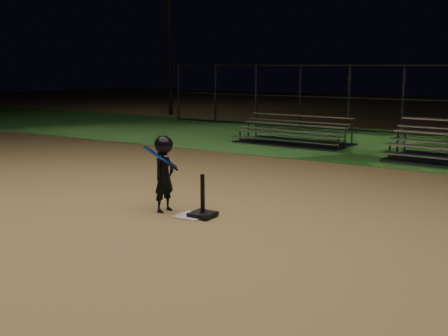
{
  "coord_description": "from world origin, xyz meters",
  "views": [
    {
      "loc": [
        5.03,
        -6.99,
        2.41
      ],
      "look_at": [
        0.0,
        1.0,
        0.65
      ],
      "focal_mm": 43.76,
      "sensor_mm": 36.0,
      "label": 1
    }
  ],
  "objects_px": {
    "home_plate": "(191,216)",
    "bleacher_left": "(293,138)",
    "batting_tee": "(203,209)",
    "child_batter": "(164,172)",
    "light_pole_left": "(168,14)"
  },
  "relations": [
    {
      "from": "batting_tee",
      "to": "bleacher_left",
      "type": "relative_size",
      "value": 0.19
    },
    {
      "from": "bleacher_left",
      "to": "home_plate",
      "type": "bearing_deg",
      "value": -72.61
    },
    {
      "from": "home_plate",
      "to": "child_batter",
      "type": "xyz_separation_m",
      "value": [
        -0.58,
        0.04,
        0.67
      ]
    },
    {
      "from": "light_pole_left",
      "to": "child_batter",
      "type": "bearing_deg",
      "value": -52.53
    },
    {
      "from": "light_pole_left",
      "to": "bleacher_left",
      "type": "bearing_deg",
      "value": -32.74
    },
    {
      "from": "home_plate",
      "to": "light_pole_left",
      "type": "bearing_deg",
      "value": 128.77
    },
    {
      "from": "batting_tee",
      "to": "home_plate",
      "type": "bearing_deg",
      "value": -158.81
    },
    {
      "from": "home_plate",
      "to": "bleacher_left",
      "type": "bearing_deg",
      "value": 104.41
    },
    {
      "from": "child_batter",
      "to": "home_plate",
      "type": "bearing_deg",
      "value": -88.41
    },
    {
      "from": "bleacher_left",
      "to": "light_pole_left",
      "type": "xyz_separation_m",
      "value": [
        -9.78,
        6.29,
        4.76
      ]
    },
    {
      "from": "batting_tee",
      "to": "bleacher_left",
      "type": "bearing_deg",
      "value": 105.63
    },
    {
      "from": "bleacher_left",
      "to": "light_pole_left",
      "type": "distance_m",
      "value": 12.56
    },
    {
      "from": "batting_tee",
      "to": "bleacher_left",
      "type": "height_order",
      "value": "bleacher_left"
    },
    {
      "from": "batting_tee",
      "to": "bleacher_left",
      "type": "xyz_separation_m",
      "value": [
        -2.4,
        8.59,
        0.04
      ]
    },
    {
      "from": "home_plate",
      "to": "light_pole_left",
      "type": "distance_m",
      "value": 19.79
    }
  ]
}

